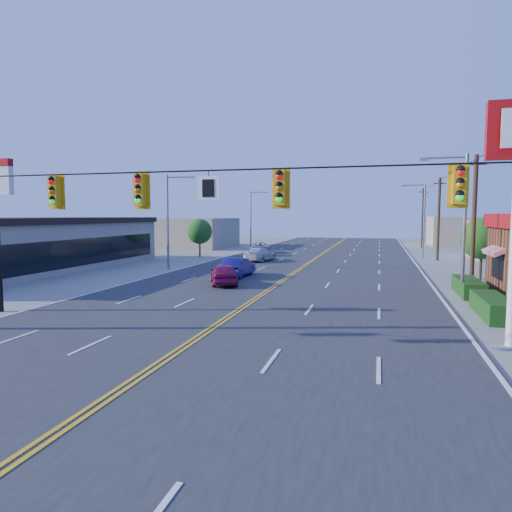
% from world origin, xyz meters
% --- Properties ---
extents(ground, '(160.00, 160.00, 0.00)m').
position_xyz_m(ground, '(0.00, 0.00, 0.00)').
color(ground, gray).
rests_on(ground, ground).
extents(road, '(20.00, 120.00, 0.06)m').
position_xyz_m(road, '(0.00, 20.00, 0.03)').
color(road, '#2D2D30').
rests_on(road, ground).
extents(signal_span, '(24.32, 0.34, 9.00)m').
position_xyz_m(signal_span, '(-0.12, 0.00, 4.89)').
color(signal_span, '#47301E').
rests_on(signal_span, ground).
extents(strip_mall, '(10.40, 26.40, 4.40)m').
position_xyz_m(strip_mall, '(-22.00, 18.00, 2.25)').
color(strip_mall, tan).
rests_on(strip_mall, ground).
extents(streetlight_se, '(2.55, 0.25, 8.00)m').
position_xyz_m(streetlight_se, '(10.79, 14.00, 4.51)').
color(streetlight_se, gray).
rests_on(streetlight_se, ground).
extents(streetlight_ne, '(2.55, 0.25, 8.00)m').
position_xyz_m(streetlight_ne, '(10.79, 38.00, 4.51)').
color(streetlight_ne, gray).
rests_on(streetlight_ne, ground).
extents(streetlight_sw, '(2.55, 0.25, 8.00)m').
position_xyz_m(streetlight_sw, '(-10.79, 22.00, 4.51)').
color(streetlight_sw, gray).
rests_on(streetlight_sw, ground).
extents(streetlight_nw, '(2.55, 0.25, 8.00)m').
position_xyz_m(streetlight_nw, '(-10.79, 48.00, 4.51)').
color(streetlight_nw, gray).
rests_on(streetlight_nw, ground).
extents(utility_pole_near, '(0.28, 0.28, 8.40)m').
position_xyz_m(utility_pole_near, '(12.20, 18.00, 4.20)').
color(utility_pole_near, '#47301E').
rests_on(utility_pole_near, ground).
extents(utility_pole_mid, '(0.28, 0.28, 8.40)m').
position_xyz_m(utility_pole_mid, '(12.20, 36.00, 4.20)').
color(utility_pole_mid, '#47301E').
rests_on(utility_pole_mid, ground).
extents(utility_pole_far, '(0.28, 0.28, 8.40)m').
position_xyz_m(utility_pole_far, '(12.20, 54.00, 4.20)').
color(utility_pole_far, '#47301E').
rests_on(utility_pole_far, ground).
extents(tree_kfc_rear, '(2.94, 2.94, 4.41)m').
position_xyz_m(tree_kfc_rear, '(13.50, 22.00, 2.93)').
color(tree_kfc_rear, '#47301E').
rests_on(tree_kfc_rear, ground).
extents(tree_west, '(2.80, 2.80, 4.20)m').
position_xyz_m(tree_west, '(-13.00, 34.00, 2.79)').
color(tree_west, '#47301E').
rests_on(tree_west, ground).
extents(bld_west_far, '(11.00, 12.00, 4.20)m').
position_xyz_m(bld_west_far, '(-20.00, 48.00, 2.10)').
color(bld_west_far, tan).
rests_on(bld_west_far, ground).
extents(bld_east_far, '(10.00, 10.00, 4.40)m').
position_xyz_m(bld_east_far, '(19.00, 62.00, 2.20)').
color(bld_east_far, tan).
rests_on(bld_east_far, ground).
extents(car_magenta, '(3.14, 4.48, 1.42)m').
position_xyz_m(car_magenta, '(-3.40, 14.65, 0.71)').
color(car_magenta, maroon).
rests_on(car_magenta, ground).
extents(car_blue, '(1.63, 4.32, 1.41)m').
position_xyz_m(car_blue, '(-3.69, 18.56, 0.70)').
color(car_blue, navy).
rests_on(car_blue, ground).
extents(car_white, '(2.72, 4.96, 1.36)m').
position_xyz_m(car_white, '(-5.01, 30.19, 0.68)').
color(car_white, silver).
rests_on(car_white, ground).
extents(car_silver, '(3.08, 5.09, 1.32)m').
position_xyz_m(car_silver, '(-7.50, 39.90, 0.66)').
color(car_silver, '#9E9EA3').
rests_on(car_silver, ground).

